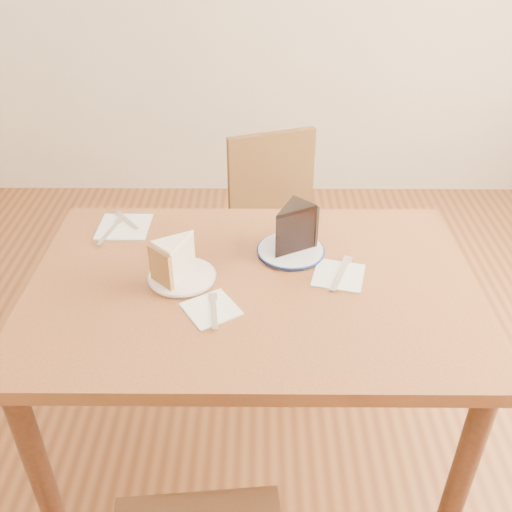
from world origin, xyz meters
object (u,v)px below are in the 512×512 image
object	(u,v)px
table	(252,310)
chair_far	(282,234)
carrot_cake	(179,258)
plate_navy	(291,251)
chocolate_cake	(290,231)
plate_cream	(182,277)

from	to	relation	value
table	chair_far	distance (m)	0.73
table	carrot_cake	distance (m)	0.25
plate_navy	carrot_cake	bearing A→B (deg)	-157.84
chair_far	chocolate_cake	distance (m)	0.66
plate_cream	carrot_cake	xyz separation A→B (m)	(-0.01, 0.01, 0.06)
plate_navy	chocolate_cake	size ratio (longest dim) A/B	1.50
plate_cream	chocolate_cake	xyz separation A→B (m)	(0.30, 0.13, 0.07)
chocolate_cake	plate_cream	bearing A→B (deg)	66.51
chair_far	plate_cream	xyz separation A→B (m)	(-0.30, -0.68, 0.29)
plate_cream	chair_far	bearing A→B (deg)	66.31
plate_cream	plate_navy	xyz separation A→B (m)	(0.30, 0.13, 0.00)
plate_navy	carrot_cake	size ratio (longest dim) A/B	1.65
chair_far	carrot_cake	size ratio (longest dim) A/B	7.43
plate_cream	carrot_cake	bearing A→B (deg)	134.36
carrot_cake	plate_cream	bearing A→B (deg)	-3.06
chair_far	chocolate_cake	bearing A→B (deg)	70.56
plate_navy	carrot_cake	xyz separation A→B (m)	(-0.31, -0.12, 0.06)
carrot_cake	chocolate_cake	world-z (taller)	chocolate_cake
chair_far	plate_cream	size ratio (longest dim) A/B	4.78
table	carrot_cake	world-z (taller)	carrot_cake
carrot_cake	table	bearing A→B (deg)	37.30
chair_far	chocolate_cake	size ratio (longest dim) A/B	6.72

